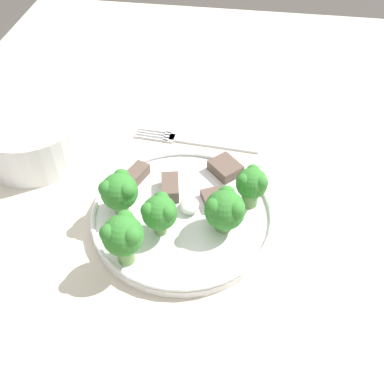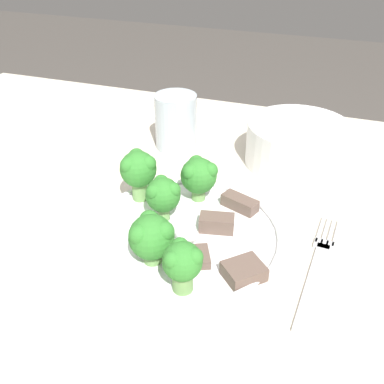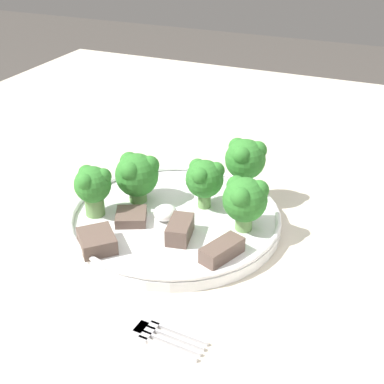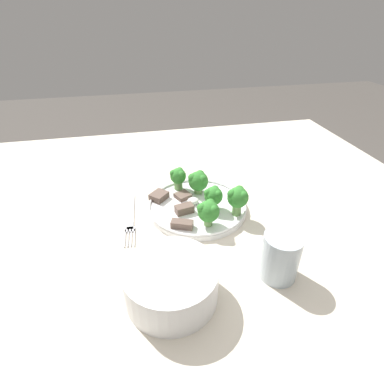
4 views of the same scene
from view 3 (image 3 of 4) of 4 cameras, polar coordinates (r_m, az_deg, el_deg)
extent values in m
cube|color=beige|center=(0.64, -6.04, -4.13)|extent=(1.29, 1.02, 0.03)
cylinder|color=brown|center=(1.46, -9.75, -0.27)|extent=(0.06, 0.06, 0.68)
cylinder|color=white|center=(0.62, -1.80, -3.09)|extent=(0.24, 0.24, 0.01)
torus|color=white|center=(0.61, -1.81, -2.38)|extent=(0.24, 0.24, 0.01)
cube|color=silver|center=(0.52, -11.97, -11.64)|extent=(0.03, 0.15, 0.00)
cube|color=silver|center=(0.48, -5.02, -14.44)|extent=(0.03, 0.02, 0.00)
cube|color=silver|center=(0.47, -2.65, -16.34)|extent=(0.01, 0.06, 0.00)
cube|color=silver|center=(0.47, -2.23, -15.83)|extent=(0.01, 0.06, 0.00)
cube|color=silver|center=(0.48, -1.81, -15.32)|extent=(0.01, 0.06, 0.00)
cube|color=silver|center=(0.48, -1.41, -14.82)|extent=(0.01, 0.06, 0.00)
cylinder|color=#709E56|center=(0.63, 1.32, -0.71)|extent=(0.02, 0.02, 0.02)
sphere|color=#337F2D|center=(0.61, 1.35, 1.41)|extent=(0.04, 0.04, 0.04)
sphere|color=#337F2D|center=(0.60, 0.88, 1.71)|extent=(0.02, 0.02, 0.02)
sphere|color=#337F2D|center=(0.61, 2.59, 2.31)|extent=(0.02, 0.02, 0.02)
sphere|color=#337F2D|center=(0.62, 0.59, 2.69)|extent=(0.02, 0.02, 0.02)
cylinder|color=#709E56|center=(0.64, -5.78, -0.25)|extent=(0.02, 0.02, 0.02)
sphere|color=#337F2D|center=(0.63, -5.90, 1.83)|extent=(0.05, 0.05, 0.05)
sphere|color=#337F2D|center=(0.61, -6.65, 2.18)|extent=(0.02, 0.02, 0.02)
sphere|color=#337F2D|center=(0.63, -4.54, 2.85)|extent=(0.02, 0.02, 0.02)
sphere|color=#337F2D|center=(0.64, -6.69, 3.26)|extent=(0.02, 0.02, 0.02)
cylinder|color=#709E56|center=(0.66, 5.57, 0.98)|extent=(0.02, 0.02, 0.03)
sphere|color=#337F2D|center=(0.64, 5.70, 3.50)|extent=(0.05, 0.05, 0.05)
sphere|color=#337F2D|center=(0.62, 5.32, 3.88)|extent=(0.02, 0.02, 0.02)
sphere|color=#337F2D|center=(0.64, 7.04, 4.45)|extent=(0.02, 0.02, 0.02)
sphere|color=#337F2D|center=(0.65, 4.87, 4.83)|extent=(0.02, 0.02, 0.02)
cylinder|color=#709E56|center=(0.62, -10.33, -1.38)|extent=(0.02, 0.02, 0.02)
sphere|color=#337F2D|center=(0.61, -10.55, 0.79)|extent=(0.04, 0.04, 0.04)
sphere|color=#337F2D|center=(0.60, -11.28, 1.06)|extent=(0.02, 0.02, 0.02)
sphere|color=#337F2D|center=(0.60, -9.45, 1.65)|extent=(0.02, 0.02, 0.02)
sphere|color=#337F2D|center=(0.61, -11.18, 2.00)|extent=(0.02, 0.02, 0.02)
cylinder|color=#709E56|center=(0.59, 5.54, -3.11)|extent=(0.02, 0.02, 0.02)
sphere|color=#337F2D|center=(0.58, 5.67, -0.82)|extent=(0.05, 0.05, 0.05)
sphere|color=#337F2D|center=(0.56, 5.25, -0.54)|extent=(0.02, 0.02, 0.02)
sphere|color=#337F2D|center=(0.57, 7.16, 0.22)|extent=(0.02, 0.02, 0.02)
sphere|color=#337F2D|center=(0.58, 4.75, 0.69)|extent=(0.02, 0.02, 0.02)
cube|color=brown|center=(0.57, -1.30, -4.02)|extent=(0.05, 0.03, 0.02)
cube|color=brown|center=(0.56, -9.77, -5.25)|extent=(0.05, 0.05, 0.02)
cube|color=brown|center=(0.54, 3.22, -6.23)|extent=(0.05, 0.04, 0.02)
cube|color=brown|center=(0.61, -6.51, -2.64)|extent=(0.05, 0.05, 0.01)
ellipsoid|color=white|center=(0.61, -2.81, -2.14)|extent=(0.03, 0.03, 0.02)
camera|label=1|loc=(0.91, 5.45, 37.10)|focal=42.00mm
camera|label=2|loc=(0.71, -44.43, 23.80)|focal=42.00mm
camera|label=4|loc=(0.50, 79.17, 19.04)|focal=28.00mm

